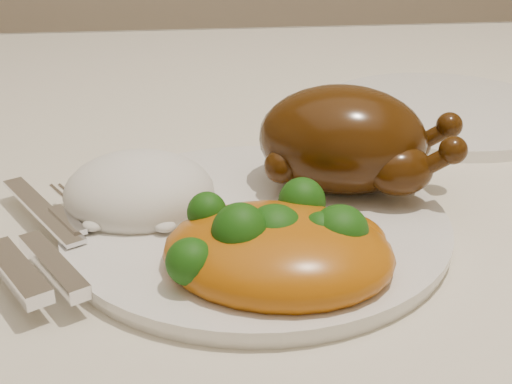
{
  "coord_description": "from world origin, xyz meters",
  "views": [
    {
      "loc": [
        -0.06,
        -0.58,
        1.01
      ],
      "look_at": [
        -0.01,
        -0.14,
        0.8
      ],
      "focal_mm": 50.0,
      "sensor_mm": 36.0,
      "label": 1
    }
  ],
  "objects": [
    {
      "name": "dining_table",
      "position": [
        0.0,
        0.0,
        0.67
      ],
      "size": [
        1.6,
        0.9,
        0.76
      ],
      "color": "brown",
      "rests_on": "floor"
    },
    {
      "name": "tablecloth",
      "position": [
        0.0,
        0.0,
        0.74
      ],
      "size": [
        1.73,
        1.03,
        0.18
      ],
      "color": "silver",
      "rests_on": "dining_table"
    },
    {
      "name": "dinner_plate",
      "position": [
        -0.01,
        -0.14,
        0.77
      ],
      "size": [
        0.27,
        0.27,
        0.01
      ],
      "primitive_type": "cylinder",
      "rotation": [
        0.0,
        0.0,
        0.03
      ],
      "color": "white",
      "rests_on": "tablecloth"
    },
    {
      "name": "side_plate",
      "position": [
        0.2,
        0.08,
        0.77
      ],
      "size": [
        0.26,
        0.26,
        0.01
      ],
      "primitive_type": "cylinder",
      "rotation": [
        0.0,
        0.0,
        0.05
      ],
      "color": "white",
      "rests_on": "tablecloth"
    },
    {
      "name": "roast_chicken",
      "position": [
        0.06,
        -0.1,
        0.82
      ],
      "size": [
        0.16,
        0.13,
        0.08
      ],
      "rotation": [
        0.0,
        0.0,
        -0.29
      ],
      "color": "#412207",
      "rests_on": "dinner_plate"
    },
    {
      "name": "rice_mound",
      "position": [
        -0.09,
        -0.11,
        0.79
      ],
      "size": [
        0.12,
        0.11,
        0.06
      ],
      "rotation": [
        0.0,
        0.0,
        -0.13
      ],
      "color": "white",
      "rests_on": "dinner_plate"
    },
    {
      "name": "mac_and_cheese",
      "position": [
        -0.0,
        -0.21,
        0.79
      ],
      "size": [
        0.16,
        0.14,
        0.06
      ],
      "rotation": [
        0.0,
        0.0,
        -0.26
      ],
      "color": "#BD6A0C",
      "rests_on": "dinner_plate"
    },
    {
      "name": "cutlery",
      "position": [
        -0.15,
        -0.18,
        0.78
      ],
      "size": [
        0.08,
        0.18,
        0.01
      ],
      "rotation": [
        0.0,
        0.0,
        0.53
      ],
      "color": "silver",
      "rests_on": "dinner_plate"
    }
  ]
}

